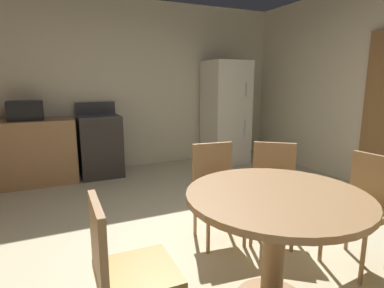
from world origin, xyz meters
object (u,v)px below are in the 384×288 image
at_px(dining_table, 275,219).
at_px(chair_north, 217,186).
at_px(oven_range, 100,145).
at_px(chair_east, 364,203).
at_px(chair_northeast, 273,185).
at_px(chair_west, 124,268).
at_px(microwave, 26,110).
at_px(refrigerator, 226,112).

bearing_deg(dining_table, chair_north, 83.60).
relative_size(oven_range, chair_east, 1.26).
bearing_deg(chair_north, oven_range, -158.58).
height_order(dining_table, chair_northeast, chair_northeast).
bearing_deg(oven_range, chair_east, -65.69).
bearing_deg(chair_west, oven_range, 84.23).
bearing_deg(microwave, chair_north, -56.73).
relative_size(microwave, chair_west, 0.51).
relative_size(refrigerator, chair_west, 2.02).
xyz_separation_m(microwave, chair_east, (2.44, -3.29, -0.53)).
bearing_deg(chair_east, microwave, -59.34).
xyz_separation_m(chair_west, chair_north, (1.04, 0.92, 0.00)).
bearing_deg(chair_northeast, chair_north, -74.11).
relative_size(refrigerator, chair_east, 2.02).
relative_size(oven_range, microwave, 2.50).
distance_m(dining_table, chair_northeast, 0.94).
bearing_deg(chair_west, dining_table, 0.00).
bearing_deg(refrigerator, chair_east, -101.68).
xyz_separation_m(refrigerator, dining_table, (-1.60, -3.34, -0.29)).
bearing_deg(chair_north, chair_northeast, 74.11).
height_order(oven_range, chair_north, oven_range).
relative_size(dining_table, chair_north, 1.27).
xyz_separation_m(dining_table, chair_northeast, (0.58, 0.74, -0.09)).
bearing_deg(chair_north, dining_table, 0.00).
xyz_separation_m(chair_east, chair_west, (-1.87, -0.09, 0.00)).
distance_m(microwave, chair_north, 2.98).
distance_m(microwave, chair_northeast, 3.41).
distance_m(dining_table, chair_east, 0.94).
height_order(chair_east, chair_north, same).
bearing_deg(chair_east, dining_table, -0.00).
xyz_separation_m(chair_east, chair_northeast, (-0.35, 0.64, 0.00)).
distance_m(chair_east, chair_northeast, 0.73).
bearing_deg(oven_range, microwave, -179.78).
xyz_separation_m(refrigerator, chair_north, (-1.50, -2.41, -0.38)).
distance_m(chair_east, chair_west, 1.87).
bearing_deg(refrigerator, chair_west, -127.36).
bearing_deg(chair_west, chair_northeast, 26.24).
height_order(oven_range, chair_west, oven_range).
bearing_deg(oven_range, refrigerator, -1.43).
relative_size(dining_table, chair_east, 1.27).
distance_m(microwave, chair_east, 4.13).
xyz_separation_m(oven_range, chair_west, (-0.38, -3.38, 0.03)).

